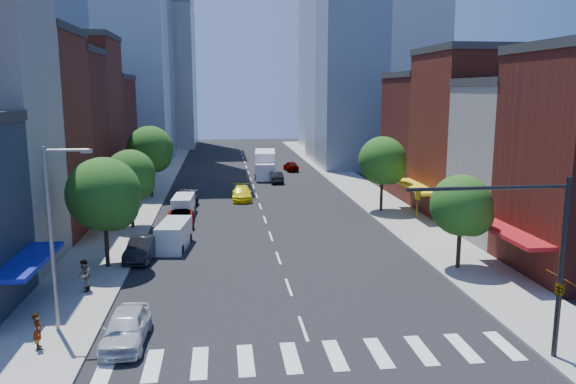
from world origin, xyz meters
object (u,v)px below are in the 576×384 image
at_px(parked_car_third, 181,218).
at_px(parked_car_second, 142,249).
at_px(parked_car_front, 126,327).
at_px(parked_car_rear, 186,201).
at_px(cargo_van_near, 174,235).
at_px(taxi, 242,193).
at_px(pedestrian_far, 84,276).
at_px(traffic_car_far, 291,166).
at_px(pedestrian_near, 38,331).
at_px(box_truck, 265,165).
at_px(traffic_car_oncoming, 276,177).
at_px(cargo_van_far, 183,206).

bearing_deg(parked_car_third, parked_car_second, -104.02).
bearing_deg(parked_car_front, parked_car_rear, 90.04).
height_order(cargo_van_near, taxi, cargo_van_near).
relative_size(parked_car_second, parked_car_third, 0.98).
height_order(parked_car_rear, cargo_van_near, cargo_van_near).
bearing_deg(pedestrian_far, taxi, 153.82).
bearing_deg(traffic_car_far, parked_car_second, 64.55).
distance_m(traffic_car_far, pedestrian_near, 58.86).
bearing_deg(traffic_car_far, parked_car_rear, 56.08).
bearing_deg(traffic_car_far, pedestrian_far, 64.56).
relative_size(parked_car_rear, pedestrian_far, 2.72).
height_order(cargo_van_near, traffic_car_far, cargo_van_near).
xyz_separation_m(cargo_van_near, box_truck, (9.56, 33.85, 0.66)).
distance_m(parked_car_rear, taxi, 6.80).
bearing_deg(pedestrian_near, pedestrian_far, -14.78).
distance_m(traffic_car_oncoming, traffic_car_far, 10.66).
relative_size(traffic_car_far, box_truck, 0.47).
distance_m(taxi, pedestrian_near, 36.18).
height_order(parked_car_second, parked_car_third, parked_car_second).
bearing_deg(parked_car_front, pedestrian_near, -173.39).
distance_m(parked_car_second, pedestrian_near, 14.09).
bearing_deg(parked_car_rear, pedestrian_far, -94.75).
height_order(parked_car_second, traffic_car_oncoming, parked_car_second).
relative_size(box_truck, pedestrian_far, 4.68).
bearing_deg(parked_car_second, cargo_van_far, 87.54).
distance_m(parked_car_front, pedestrian_near, 3.86).
bearing_deg(pedestrian_near, taxi, -28.89).
xyz_separation_m(parked_car_front, pedestrian_near, (-3.84, -0.32, 0.19)).
xyz_separation_m(parked_car_rear, traffic_car_oncoming, (10.52, 14.69, -0.03)).
height_order(traffic_car_oncoming, pedestrian_near, pedestrian_near).
distance_m(parked_car_front, traffic_car_oncoming, 46.81).
relative_size(traffic_car_oncoming, pedestrian_near, 2.60).
bearing_deg(parked_car_second, traffic_car_oncoming, 74.33).
distance_m(cargo_van_far, taxi, 9.08).
relative_size(parked_car_front, traffic_car_far, 1.12).
bearing_deg(parked_car_front, taxi, 80.71).
height_order(parked_car_second, parked_car_rear, parked_car_second).
height_order(taxi, pedestrian_far, pedestrian_far).
bearing_deg(traffic_car_far, traffic_car_oncoming, 67.21).
relative_size(parked_car_rear, cargo_van_near, 1.04).
xyz_separation_m(parked_car_rear, cargo_van_far, (-0.01, -3.41, 0.18)).
bearing_deg(taxi, pedestrian_near, -105.36).
relative_size(cargo_van_near, pedestrian_far, 2.61).
xyz_separation_m(cargo_van_far, pedestrian_far, (-4.42, -20.27, 0.17)).
bearing_deg(traffic_car_far, cargo_van_far, 59.09).
distance_m(parked_car_third, pedestrian_far, 16.79).
bearing_deg(cargo_van_far, cargo_van_near, -86.82).
xyz_separation_m(taxi, pedestrian_far, (-10.20, -27.27, 0.36)).
bearing_deg(parked_car_second, taxi, 75.26).
bearing_deg(pedestrian_near, parked_car_rear, -20.69).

